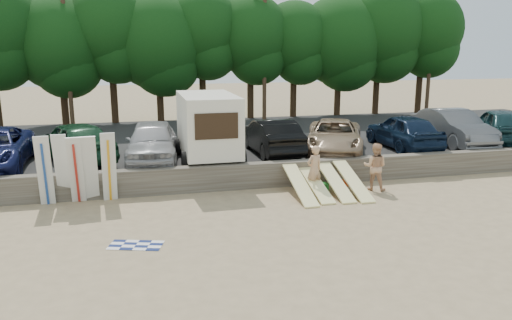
{
  "coord_description": "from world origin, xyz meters",
  "views": [
    {
      "loc": [
        -6.29,
        -15.7,
        5.52
      ],
      "look_at": [
        -1.73,
        3.0,
        1.12
      ],
      "focal_mm": 35.0,
      "sensor_mm": 36.0,
      "label": 1
    }
  ],
  "objects_px": {
    "box_trailer": "(208,124)",
    "beachgoer_a": "(314,169)",
    "car_2": "(152,142)",
    "cooler": "(323,187)",
    "beachgoer_b": "(375,167)",
    "car_1": "(76,141)",
    "car_4": "(334,136)",
    "car_6": "(453,127)",
    "car_7": "(500,125)",
    "car_5": "(404,131)",
    "car_3": "(272,136)"
  },
  "relations": [
    {
      "from": "car_4",
      "to": "car_6",
      "type": "relative_size",
      "value": 1.01
    },
    {
      "from": "car_6",
      "to": "car_1",
      "type": "bearing_deg",
      "value": -178.94
    },
    {
      "from": "beachgoer_a",
      "to": "car_2",
      "type": "bearing_deg",
      "value": -48.61
    },
    {
      "from": "car_5",
      "to": "cooler",
      "type": "bearing_deg",
      "value": 34.64
    },
    {
      "from": "box_trailer",
      "to": "car_6",
      "type": "height_order",
      "value": "box_trailer"
    },
    {
      "from": "car_6",
      "to": "beachgoer_b",
      "type": "xyz_separation_m",
      "value": [
        -6.4,
        -4.35,
        -0.64
      ]
    },
    {
      "from": "car_1",
      "to": "car_5",
      "type": "distance_m",
      "value": 15.07
    },
    {
      "from": "car_5",
      "to": "car_1",
      "type": "bearing_deg",
      "value": -2.23
    },
    {
      "from": "car_2",
      "to": "car_6",
      "type": "xyz_separation_m",
      "value": [
        14.75,
        0.36,
        0.0
      ]
    },
    {
      "from": "car_1",
      "to": "car_2",
      "type": "height_order",
      "value": "car_1"
    },
    {
      "from": "cooler",
      "to": "beachgoer_b",
      "type": "bearing_deg",
      "value": -9.11
    },
    {
      "from": "box_trailer",
      "to": "car_1",
      "type": "bearing_deg",
      "value": 167.95
    },
    {
      "from": "car_3",
      "to": "car_4",
      "type": "xyz_separation_m",
      "value": [
        2.92,
        -0.37,
        -0.06
      ]
    },
    {
      "from": "car_6",
      "to": "car_2",
      "type": "bearing_deg",
      "value": -176.09
    },
    {
      "from": "car_5",
      "to": "beachgoer_a",
      "type": "height_order",
      "value": "car_5"
    },
    {
      "from": "car_4",
      "to": "car_5",
      "type": "xyz_separation_m",
      "value": [
        3.61,
        0.1,
        0.09
      ]
    },
    {
      "from": "car_6",
      "to": "cooler",
      "type": "relative_size",
      "value": 13.96
    },
    {
      "from": "beachgoer_a",
      "to": "cooler",
      "type": "distance_m",
      "value": 0.85
    },
    {
      "from": "beachgoer_b",
      "to": "car_7",
      "type": "bearing_deg",
      "value": -122.49
    },
    {
      "from": "car_2",
      "to": "cooler",
      "type": "bearing_deg",
      "value": -25.16
    },
    {
      "from": "cooler",
      "to": "car_6",
      "type": "bearing_deg",
      "value": 25.58
    },
    {
      "from": "box_trailer",
      "to": "beachgoer_a",
      "type": "height_order",
      "value": "box_trailer"
    },
    {
      "from": "car_5",
      "to": "car_6",
      "type": "height_order",
      "value": "car_6"
    },
    {
      "from": "car_4",
      "to": "cooler",
      "type": "height_order",
      "value": "car_4"
    },
    {
      "from": "beachgoer_a",
      "to": "beachgoer_b",
      "type": "xyz_separation_m",
      "value": [
        2.4,
        -0.3,
        0.02
      ]
    },
    {
      "from": "car_4",
      "to": "cooler",
      "type": "distance_m",
      "value": 4.35
    },
    {
      "from": "car_1",
      "to": "car_3",
      "type": "xyz_separation_m",
      "value": [
        8.53,
        -0.43,
        -0.07
      ]
    },
    {
      "from": "car_4",
      "to": "beachgoer_b",
      "type": "xyz_separation_m",
      "value": [
        0.07,
        -4.0,
        -0.51
      ]
    },
    {
      "from": "car_1",
      "to": "car_6",
      "type": "bearing_deg",
      "value": 153.7
    },
    {
      "from": "beachgoer_a",
      "to": "beachgoer_b",
      "type": "relative_size",
      "value": 0.98
    },
    {
      "from": "car_4",
      "to": "beachgoer_a",
      "type": "xyz_separation_m",
      "value": [
        -2.33,
        -3.7,
        -0.53
      ]
    },
    {
      "from": "car_6",
      "to": "car_4",
      "type": "bearing_deg",
      "value": -174.36
    },
    {
      "from": "box_trailer",
      "to": "car_2",
      "type": "bearing_deg",
      "value": 171.39
    },
    {
      "from": "car_5",
      "to": "beachgoer_a",
      "type": "relative_size",
      "value": 2.69
    },
    {
      "from": "beachgoer_a",
      "to": "cooler",
      "type": "height_order",
      "value": "beachgoer_a"
    },
    {
      "from": "car_4",
      "to": "beachgoer_b",
      "type": "bearing_deg",
      "value": -65.88
    },
    {
      "from": "car_2",
      "to": "cooler",
      "type": "height_order",
      "value": "car_2"
    },
    {
      "from": "car_1",
      "to": "cooler",
      "type": "distance_m",
      "value": 10.6
    },
    {
      "from": "car_6",
      "to": "car_5",
      "type": "bearing_deg",
      "value": -172.44
    },
    {
      "from": "car_7",
      "to": "box_trailer",
      "type": "bearing_deg",
      "value": 24.61
    },
    {
      "from": "car_4",
      "to": "car_6",
      "type": "bearing_deg",
      "value": 26.26
    },
    {
      "from": "car_1",
      "to": "car_2",
      "type": "bearing_deg",
      "value": 140.76
    },
    {
      "from": "cooler",
      "to": "car_3",
      "type": "bearing_deg",
      "value": 103.47
    },
    {
      "from": "car_2",
      "to": "car_4",
      "type": "distance_m",
      "value": 8.28
    },
    {
      "from": "beachgoer_a",
      "to": "beachgoer_b",
      "type": "bearing_deg",
      "value": 156.14
    },
    {
      "from": "car_3",
      "to": "beachgoer_a",
      "type": "relative_size",
      "value": 2.68
    },
    {
      "from": "car_1",
      "to": "beachgoer_b",
      "type": "bearing_deg",
      "value": 132.5
    },
    {
      "from": "car_1",
      "to": "car_7",
      "type": "height_order",
      "value": "car_7"
    },
    {
      "from": "beachgoer_b",
      "to": "car_5",
      "type": "bearing_deg",
      "value": -98.26
    },
    {
      "from": "car_2",
      "to": "car_7",
      "type": "relative_size",
      "value": 0.98
    }
  ]
}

